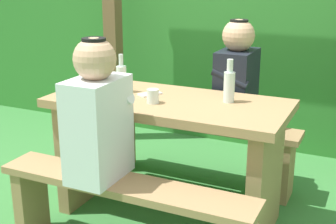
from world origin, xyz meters
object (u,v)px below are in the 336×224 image
(bottle_right, at_px, (229,85))
(picnic_table, at_px, (168,138))
(bottle_left, at_px, (122,78))
(drinking_glass, at_px, (153,96))
(bench_near, at_px, (124,205))
(bench_far, at_px, (200,139))
(cell_phone, at_px, (150,94))
(person_black_coat, at_px, (236,79))
(person_white_shirt, at_px, (98,115))

(bottle_right, bearing_deg, picnic_table, -163.95)
(bottle_left, bearing_deg, drinking_glass, -25.79)
(drinking_glass, height_order, bottle_right, bottle_right)
(bench_near, bearing_deg, bench_far, 90.00)
(drinking_glass, relative_size, bottle_left, 0.34)
(drinking_glass, distance_m, bottle_right, 0.44)
(drinking_glass, xyz_separation_m, cell_phone, (-0.10, 0.15, -0.04))
(picnic_table, relative_size, bottle_right, 5.64)
(bench_far, bearing_deg, person_black_coat, -0.76)
(picnic_table, bearing_deg, person_white_shirt, -104.68)
(person_black_coat, xyz_separation_m, bottle_left, (-0.58, -0.50, 0.05))
(bench_near, bearing_deg, person_black_coat, 76.68)
(picnic_table, xyz_separation_m, person_white_shirt, (-0.14, -0.53, 0.28))
(picnic_table, height_order, bench_far, picnic_table)
(bench_near, distance_m, bench_far, 1.06)
(bench_near, xyz_separation_m, person_black_coat, (0.25, 1.06, 0.46))
(bench_far, distance_m, bottle_left, 0.79)
(picnic_table, distance_m, bottle_left, 0.47)
(picnic_table, xyz_separation_m, bench_far, (0.00, 0.53, -0.18))
(person_white_shirt, height_order, cell_phone, person_white_shirt)
(bench_far, relative_size, person_white_shirt, 1.95)
(bench_far, xyz_separation_m, person_black_coat, (0.25, -0.00, 0.46))
(bench_far, bearing_deg, drinking_glass, -94.09)
(picnic_table, xyz_separation_m, bench_near, (0.00, -0.53, -0.18))
(bench_far, height_order, bottle_left, bottle_left)
(person_black_coat, bearing_deg, bottle_left, -139.47)
(person_white_shirt, bearing_deg, bottle_left, 108.92)
(bench_near, distance_m, bottle_left, 0.83)
(bench_near, xyz_separation_m, bench_far, (0.00, 1.06, 0.00))
(bench_near, relative_size, bench_far, 1.00)
(drinking_glass, relative_size, bottle_right, 0.33)
(person_black_coat, height_order, bottle_right, person_black_coat)
(cell_phone, bearing_deg, picnic_table, 10.11)
(bench_near, bearing_deg, bottle_right, 61.72)
(picnic_table, distance_m, bench_far, 0.56)
(bench_near, bearing_deg, person_white_shirt, 178.63)
(picnic_table, distance_m, bottle_right, 0.49)
(bottle_right, bearing_deg, drinking_glass, -152.08)
(cell_phone, bearing_deg, bench_near, -47.80)
(bench_near, height_order, person_white_shirt, person_white_shirt)
(picnic_table, distance_m, cell_phone, 0.29)
(bench_near, bearing_deg, cell_phone, 103.93)
(bottle_left, distance_m, cell_phone, 0.21)
(bench_far, height_order, drinking_glass, drinking_glass)
(person_black_coat, bearing_deg, bottle_right, -78.53)
(person_black_coat, distance_m, cell_phone, 0.62)
(picnic_table, bearing_deg, bottle_right, 16.05)
(bench_far, distance_m, person_black_coat, 0.53)
(bottle_right, height_order, cell_phone, bottle_right)
(person_white_shirt, relative_size, cell_phone, 5.14)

